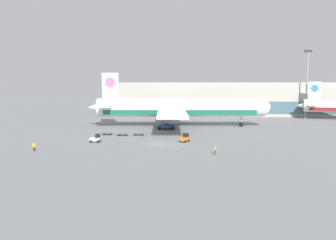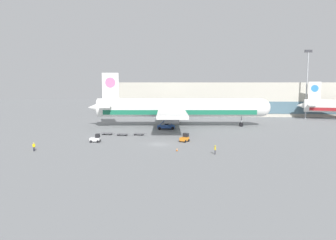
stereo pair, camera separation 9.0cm
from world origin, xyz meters
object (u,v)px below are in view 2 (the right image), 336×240
(scissor_lift_loader, at_px, (166,122))
(ground_crew_near, at_px, (215,149))
(light_mast, at_px, (307,80))
(ground_crew_far, at_px, (34,146))
(baggage_tug_foreground, at_px, (96,139))
(baggage_dolly_second, at_px, (122,134))
(traffic_cone_near, at_px, (177,149))
(airplane_main, at_px, (177,108))
(baggage_dolly_lead, at_px, (107,133))
(baggage_dolly_third, at_px, (139,134))
(baggage_tug_mid, at_px, (185,138))

(scissor_lift_loader, height_order, ground_crew_near, scissor_lift_loader)
(light_mast, xyz_separation_m, ground_crew_far, (-77.25, -66.62, -14.03))
(baggage_tug_foreground, distance_m, ground_crew_far, 14.51)
(baggage_dolly_second, bearing_deg, traffic_cone_near, -45.05)
(airplane_main, relative_size, baggage_tug_foreground, 23.06)
(baggage_dolly_lead, bearing_deg, traffic_cone_near, -39.45)
(scissor_lift_loader, distance_m, baggage_dolly_third, 13.55)
(airplane_main, height_order, traffic_cone_near, airplane_main)
(baggage_dolly_lead, relative_size, ground_crew_near, 2.03)
(baggage_tug_mid, height_order, ground_crew_far, baggage_tug_mid)
(baggage_dolly_lead, distance_m, baggage_dolly_second, 4.43)
(baggage_tug_mid, height_order, ground_crew_near, baggage_tug_mid)
(light_mast, bearing_deg, airplane_main, -151.33)
(airplane_main, distance_m, baggage_tug_mid, 27.49)
(baggage_tug_foreground, height_order, traffic_cone_near, baggage_tug_foreground)
(baggage_tug_foreground, xyz_separation_m, baggage_dolly_second, (4.30, 10.01, -0.49))
(ground_crew_far, bearing_deg, airplane_main, -176.62)
(ground_crew_near, bearing_deg, baggage_tug_mid, 22.44)
(light_mast, relative_size, baggage_dolly_lead, 7.03)
(scissor_lift_loader, distance_m, baggage_tug_mid, 21.45)
(baggage_tug_foreground, relative_size, baggage_dolly_lead, 0.67)
(airplane_main, relative_size, scissor_lift_loader, 10.58)
(ground_crew_near, distance_m, ground_crew_far, 36.82)
(airplane_main, bearing_deg, baggage_tug_foreground, -125.87)
(airplane_main, xyz_separation_m, traffic_cone_near, (1.35, -37.65, -5.50))
(baggage_dolly_lead, xyz_separation_m, baggage_dolly_second, (4.31, -1.01, 0.00))
(scissor_lift_loader, xyz_separation_m, ground_crew_far, (-24.82, -33.33, -1.02))
(scissor_lift_loader, bearing_deg, ground_crew_near, -74.37)
(baggage_tug_foreground, distance_m, traffic_cone_near, 21.36)
(baggage_dolly_second, xyz_separation_m, ground_crew_near, (22.73, -21.44, 0.71))
(airplane_main, distance_m, baggage_tug_foreground, 34.49)
(airplane_main, height_order, scissor_lift_loader, airplane_main)
(baggage_tug_foreground, bearing_deg, baggage_dolly_third, 48.78)
(traffic_cone_near, bearing_deg, scissor_lift_loader, 98.07)
(baggage_dolly_third, bearing_deg, light_mast, 43.41)
(baggage_tug_foreground, bearing_deg, scissor_lift_loader, 53.71)
(ground_crew_far, height_order, traffic_cone_near, ground_crew_far)
(baggage_tug_mid, bearing_deg, baggage_dolly_third, 83.09)
(airplane_main, bearing_deg, ground_crew_near, -81.33)
(baggage_dolly_second, height_order, ground_crew_near, ground_crew_near)
(ground_crew_far, distance_m, traffic_cone_near, 29.34)
(airplane_main, distance_m, traffic_cone_near, 38.08)
(scissor_lift_loader, xyz_separation_m, ground_crew_near, (11.99, -34.03, -0.98))
(baggage_tug_foreground, height_order, baggage_tug_mid, same)
(baggage_dolly_second, bearing_deg, baggage_tug_mid, -19.71)
(traffic_cone_near, bearing_deg, baggage_dolly_lead, 134.60)
(light_mast, xyz_separation_m, baggage_dolly_third, (-58.86, -45.09, -14.71))
(ground_crew_far, bearing_deg, baggage_dolly_lead, -165.66)
(baggage_dolly_lead, height_order, ground_crew_near, ground_crew_near)
(scissor_lift_loader, bearing_deg, traffic_cone_near, -85.71)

